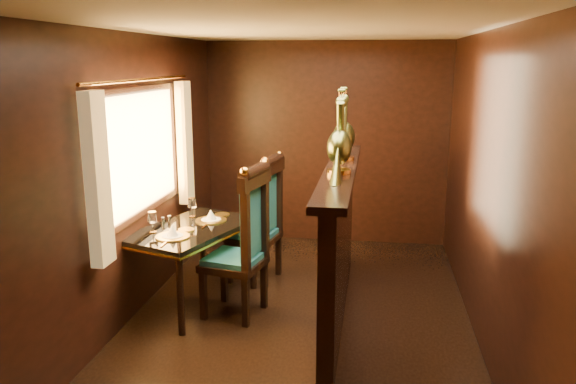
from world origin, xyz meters
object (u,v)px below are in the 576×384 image
Objects in this scene: chair_left at (247,238)px; chair_right at (265,216)px; peacock_right at (344,123)px; dining_table at (191,234)px; peacock_left at (340,132)px.

chair_right is (-0.00, 0.85, -0.03)m from chair_left.
chair_left is 2.09× the size of peacock_right.
dining_table is 1.75m from peacock_right.
peacock_right is (0.80, 0.54, 0.96)m from chair_left.
peacock_left reaches higher than chair_left.
dining_table is at bearing -165.83° from peacock_right.
chair_right is 2.01× the size of peacock_left.
peacock_left reaches higher than chair_right.
peacock_left is (1.38, -0.29, 1.02)m from dining_table.
dining_table is 1.74m from peacock_left.
peacock_left is at bearing 4.71° from chair_left.
chair_right is at bearing 68.90° from dining_table.
chair_right is at bearing 158.85° from peacock_right.
dining_table is 1.08× the size of chair_right.
chair_left reaches higher than dining_table.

